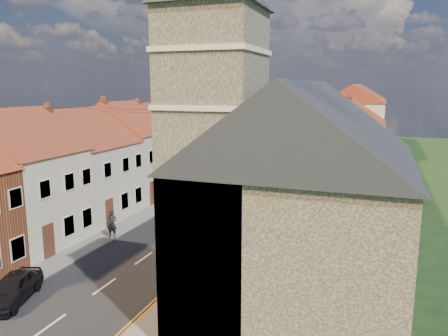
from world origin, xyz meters
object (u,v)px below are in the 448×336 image
at_px(lamppost, 184,160).
at_px(pedestrian_right, 264,203).
at_px(car_far, 256,160).
at_px(pedestrian_left, 112,224).
at_px(car_mid, 206,193).
at_px(car_near, 13,288).
at_px(car_distant, 280,143).
at_px(church, 292,185).

xyz_separation_m(lamppost, pedestrian_right, (8.38, -3.07, -2.47)).
bearing_deg(lamppost, car_far, 85.36).
relative_size(lamppost, pedestrian_left, 3.09).
bearing_deg(car_mid, pedestrian_left, -113.55).
distance_m(car_near, car_far, 39.91).
height_order(car_mid, pedestrian_left, pedestrian_left).
xyz_separation_m(car_near, car_distant, (0.00, 58.47, -0.13)).
height_order(pedestrian_left, pedestrian_right, pedestrian_left).
relative_size(pedestrian_left, pedestrian_right, 1.03).
bearing_deg(pedestrian_right, car_far, -73.92).
bearing_deg(car_far, pedestrian_left, -81.77).
distance_m(car_far, pedestrian_left, 30.89).
relative_size(church, car_distant, 3.95).
bearing_deg(pedestrian_left, car_near, -97.73).
bearing_deg(lamppost, car_mid, 2.35).
relative_size(car_near, car_mid, 0.99).
height_order(church, lamppost, church).
xyz_separation_m(car_near, pedestrian_left, (-0.50, 9.05, 0.42)).
relative_size(lamppost, car_far, 1.57).
bearing_deg(pedestrian_left, pedestrian_right, 35.55).
height_order(car_near, car_distant, car_near).
bearing_deg(church, lamppost, 128.30).
bearing_deg(car_mid, lamppost, 168.32).
bearing_deg(pedestrian_left, car_far, 76.44).
bearing_deg(car_near, church, 0.17).
relative_size(church, pedestrian_left, 7.83).
distance_m(church, car_mid, 20.76).
height_order(car_far, pedestrian_left, pedestrian_left).
distance_m(church, car_far, 37.97).
distance_m(pedestrian_left, pedestrian_right, 12.01).
height_order(church, car_mid, church).
bearing_deg(church, car_mid, 123.45).
distance_m(lamppost, pedestrian_left, 12.02).
distance_m(church, pedestrian_left, 14.75).
relative_size(lamppost, pedestrian_right, 3.18).
bearing_deg(car_mid, car_near, -108.10).
height_order(car_far, car_distant, car_far).
bearing_deg(car_far, church, -61.10).
bearing_deg(church, pedestrian_right, 109.38).
xyz_separation_m(church, car_distant, (-12.56, 54.33, -5.34)).
bearing_deg(car_far, car_near, -80.45).
bearing_deg(church, car_distant, 103.02).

